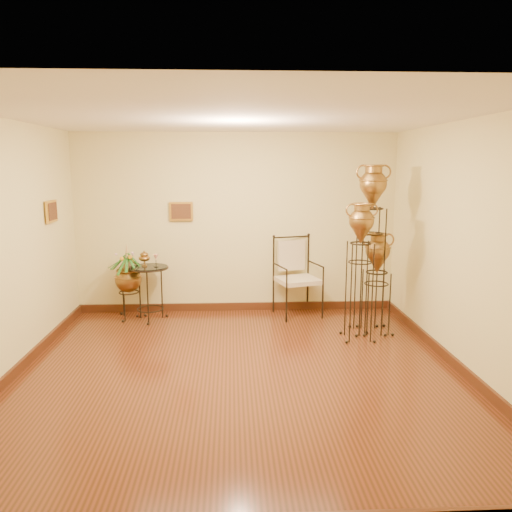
{
  "coord_description": "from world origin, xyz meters",
  "views": [
    {
      "loc": [
        -0.08,
        -5.28,
        2.3
      ],
      "look_at": [
        0.25,
        1.3,
        1.1
      ],
      "focal_mm": 35.0,
      "sensor_mm": 36.0,
      "label": 1
    }
  ],
  "objects_px": {
    "armchair": "(298,277)",
    "planter_urn": "(128,276)",
    "amphora_mid": "(360,271)",
    "amphora_tall": "(370,248)",
    "side_table": "(150,292)"
  },
  "relations": [
    {
      "from": "amphora_mid",
      "to": "side_table",
      "type": "bearing_deg",
      "value": 161.42
    },
    {
      "from": "amphora_tall",
      "to": "amphora_mid",
      "type": "height_order",
      "value": "amphora_tall"
    },
    {
      "from": "amphora_tall",
      "to": "planter_urn",
      "type": "xyz_separation_m",
      "value": [
        -3.45,
        0.83,
        -0.54
      ]
    },
    {
      "from": "planter_urn",
      "to": "side_table",
      "type": "bearing_deg",
      "value": -18.29
    },
    {
      "from": "amphora_tall",
      "to": "armchair",
      "type": "relative_size",
      "value": 1.92
    },
    {
      "from": "amphora_mid",
      "to": "side_table",
      "type": "xyz_separation_m",
      "value": [
        -2.92,
        0.98,
        -0.51
      ]
    },
    {
      "from": "armchair",
      "to": "planter_urn",
      "type": "bearing_deg",
      "value": 164.08
    },
    {
      "from": "amphora_mid",
      "to": "side_table",
      "type": "relative_size",
      "value": 1.79
    },
    {
      "from": "planter_urn",
      "to": "armchair",
      "type": "distance_m",
      "value": 2.58
    },
    {
      "from": "side_table",
      "to": "armchair",
      "type": "bearing_deg",
      "value": 2.79
    },
    {
      "from": "amphora_mid",
      "to": "armchair",
      "type": "bearing_deg",
      "value": 121.54
    },
    {
      "from": "armchair",
      "to": "amphora_tall",
      "type": "bearing_deg",
      "value": -59.59
    },
    {
      "from": "amphora_mid",
      "to": "armchair",
      "type": "relative_size",
      "value": 1.52
    },
    {
      "from": "planter_urn",
      "to": "side_table",
      "type": "distance_m",
      "value": 0.42
    },
    {
      "from": "planter_urn",
      "to": "amphora_tall",
      "type": "bearing_deg",
      "value": -13.59
    }
  ]
}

